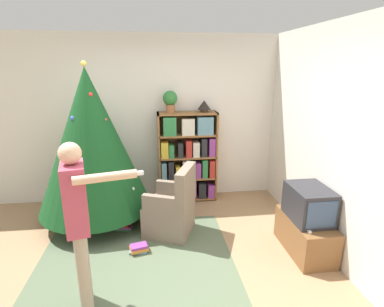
% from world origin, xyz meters
% --- Properties ---
extents(ground_plane, '(14.00, 14.00, 0.00)m').
position_xyz_m(ground_plane, '(0.00, 0.00, 0.00)').
color(ground_plane, '#9E7A56').
extents(wall_back, '(8.00, 0.10, 2.60)m').
position_xyz_m(wall_back, '(0.00, 2.04, 1.30)').
color(wall_back, silver).
rests_on(wall_back, ground_plane).
extents(wall_right, '(0.10, 8.00, 2.60)m').
position_xyz_m(wall_right, '(2.03, 0.00, 1.30)').
color(wall_right, silver).
rests_on(wall_right, ground_plane).
extents(area_rug, '(2.19, 1.89, 0.01)m').
position_xyz_m(area_rug, '(-0.22, 0.22, 0.00)').
color(area_rug, '#56664C').
rests_on(area_rug, ground_plane).
extents(bookshelf, '(0.93, 0.30, 1.44)m').
position_xyz_m(bookshelf, '(0.57, 1.80, 0.70)').
color(bookshelf, brown).
rests_on(bookshelf, ground_plane).
extents(tv_stand, '(0.42, 0.81, 0.42)m').
position_xyz_m(tv_stand, '(1.76, 0.18, 0.21)').
color(tv_stand, brown).
rests_on(tv_stand, ground_plane).
extents(television, '(0.41, 0.55, 0.39)m').
position_xyz_m(television, '(1.76, 0.18, 0.61)').
color(television, '#28282D').
rests_on(television, tv_stand).
extents(game_remote, '(0.04, 0.12, 0.02)m').
position_xyz_m(game_remote, '(1.63, -0.06, 0.43)').
color(game_remote, white).
rests_on(game_remote, tv_stand).
extents(christmas_tree, '(1.50, 1.50, 2.19)m').
position_xyz_m(christmas_tree, '(-0.79, 1.24, 1.17)').
color(christmas_tree, '#4C3323').
rests_on(christmas_tree, ground_plane).
extents(armchair, '(0.74, 0.73, 0.92)m').
position_xyz_m(armchair, '(0.23, 0.79, 0.32)').
color(armchair, '#7A6B5B').
rests_on(armchair, ground_plane).
extents(standing_person, '(0.69, 0.46, 1.55)m').
position_xyz_m(standing_person, '(-0.62, -0.37, 0.92)').
color(standing_person, '#9E937F').
rests_on(standing_person, ground_plane).
extents(potted_plant, '(0.22, 0.22, 0.33)m').
position_xyz_m(potted_plant, '(0.29, 1.81, 1.63)').
color(potted_plant, '#935B38').
rests_on(potted_plant, bookshelf).
extents(table_lamp, '(0.20, 0.20, 0.18)m').
position_xyz_m(table_lamp, '(0.81, 1.81, 1.54)').
color(table_lamp, '#473828').
rests_on(table_lamp, bookshelf).
extents(book_pile_near_tree, '(0.23, 0.16, 0.10)m').
position_xyz_m(book_pile_near_tree, '(-0.41, 0.95, 0.05)').
color(book_pile_near_tree, '#2D7A42').
rests_on(book_pile_near_tree, ground_plane).
extents(book_pile_by_chair, '(0.24, 0.21, 0.10)m').
position_xyz_m(book_pile_by_chair, '(-0.19, 0.41, 0.05)').
color(book_pile_by_chair, '#5B899E').
rests_on(book_pile_by_chair, ground_plane).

